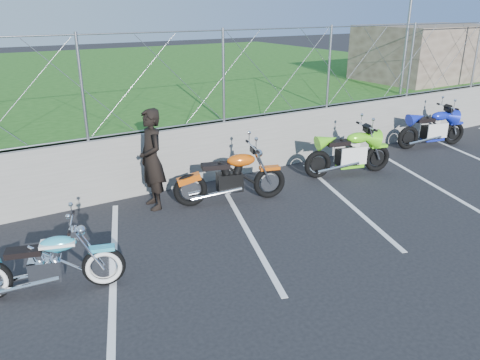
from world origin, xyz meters
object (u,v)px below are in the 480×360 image
cruiser_turquoise (49,266)px  sportbike_blue (433,130)px  person_standing (152,160)px  naked_orange (232,179)px  sportbike_green (350,154)px

cruiser_turquoise → sportbike_blue: sportbike_blue is taller
sportbike_blue → person_standing: size_ratio=1.10×
naked_orange → sportbike_green: bearing=15.9°
naked_orange → sportbike_blue: (6.78, 0.48, -0.00)m
cruiser_turquoise → naked_orange: (3.75, 1.44, 0.08)m
cruiser_turquoise → sportbike_blue: (10.53, 1.92, 0.07)m
sportbike_blue → person_standing: 8.23m
naked_orange → sportbike_green: 3.16m
sportbike_blue → naked_orange: bearing=-162.5°
cruiser_turquoise → sportbike_green: sportbike_green is taller
sportbike_green → sportbike_blue: size_ratio=1.01×
sportbike_green → person_standing: (-4.60, 0.60, 0.49)m
cruiser_turquoise → person_standing: person_standing is taller
cruiser_turquoise → sportbike_blue: size_ratio=0.94×
sportbike_green → sportbike_blue: (3.62, 0.49, -0.01)m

